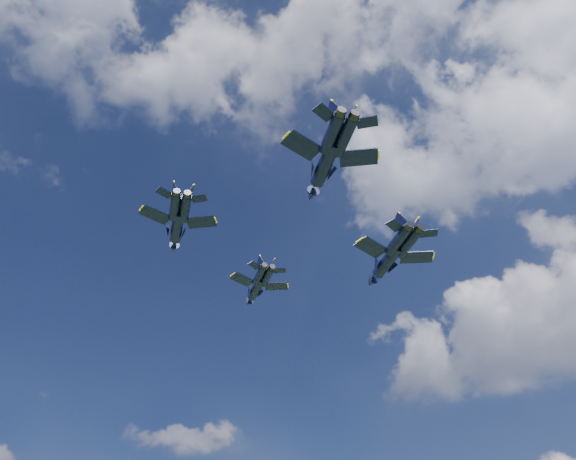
# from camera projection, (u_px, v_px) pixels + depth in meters

# --- Properties ---
(jet_lead) EXTENTS (13.56, 10.58, 3.36)m
(jet_lead) POSITION_uv_depth(u_px,v_px,m) (256.00, 289.00, 101.31)
(jet_lead) COLOR black
(jet_left) EXTENTS (13.97, 12.11, 3.57)m
(jet_left) POSITION_uv_depth(u_px,v_px,m) (177.00, 228.00, 84.76)
(jet_left) COLOR black
(jet_right) EXTENTS (17.14, 13.52, 4.26)m
(jet_right) POSITION_uv_depth(u_px,v_px,m) (386.00, 262.00, 91.59)
(jet_right) COLOR black
(jet_slot) EXTENTS (16.63, 13.97, 4.21)m
(jet_slot) POSITION_uv_depth(u_px,v_px,m) (324.00, 166.00, 76.46)
(jet_slot) COLOR black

